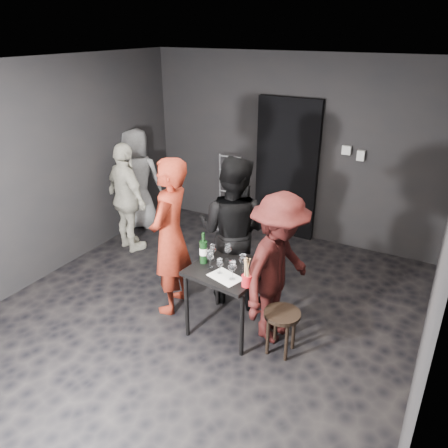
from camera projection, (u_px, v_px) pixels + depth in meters
The scene contains 26 objects.
floor at pixel (203, 313), 5.01m from camera, with size 4.50×5.00×0.02m, color black.
ceiling at pixel (197, 64), 3.89m from camera, with size 4.50×5.00×0.02m, color silver.
wall_back at pixel (289, 149), 6.45m from camera, with size 4.50×0.04×2.70m, color black.
wall_left at pixel (47, 172), 5.44m from camera, with size 0.04×5.00×2.70m, color black.
wall_right at pixel (442, 255), 3.47m from camera, with size 0.04×5.00×2.70m, color black.
doorway at pixel (287, 169), 6.52m from camera, with size 0.95×0.10×2.10m, color black.
wallbox_upper at pixel (347, 150), 5.99m from camera, with size 0.12×0.06×0.12m, color #B7B7B2.
wallbox_lower at pixel (361, 156), 5.92m from camera, with size 0.10×0.06×0.14m, color #B7B7B2.
hand_truck at pixel (229, 215), 7.07m from camera, with size 0.40×0.34×1.19m.
tasting_table at pixel (229, 276), 4.51m from camera, with size 0.72×0.72×0.75m.
stool at pixel (282, 320), 4.28m from camera, with size 0.36×0.36×0.47m.
server_red at pixel (169, 222), 4.71m from camera, with size 0.78×0.51×2.15m, color maroon.
woman_black at pixel (233, 219), 4.90m from camera, with size 1.00×0.55×2.06m, color black.
man_maroon at pixel (278, 264), 4.32m from camera, with size 1.11×0.51×1.72m, color #350F0E.
bystander_cream at pixel (127, 195), 6.13m from camera, with size 0.98×0.47×1.67m, color beige.
bystander_grey at pixel (137, 176), 6.84m from camera, with size 0.83×0.45×1.70m, color gray.
tasting_mat at pixel (225, 277), 4.30m from camera, with size 0.32×0.22×0.00m, color white.
wine_glass_a at pixel (210, 259), 4.43m from camera, with size 0.08×0.08×0.21m, color white, non-canonical shape.
wine_glass_b at pixel (212, 252), 4.57m from camera, with size 0.08×0.08×0.20m, color white, non-canonical shape.
wine_glass_c at pixel (228, 252), 4.56m from camera, with size 0.08×0.08×0.21m, color white, non-canonical shape.
wine_glass_d at pixel (220, 265), 4.33m from camera, with size 0.07×0.07×0.18m, color white, non-canonical shape.
wine_glass_e at pixel (232, 270), 4.22m from camera, with size 0.08×0.08×0.22m, color white, non-canonical shape.
wine_glass_f at pixel (243, 262), 4.36m from camera, with size 0.08×0.08×0.21m, color white, non-canonical shape.
wine_bottle at pixel (203, 251), 4.51m from camera, with size 0.08×0.08×0.34m.
breadstick_cup at pixel (247, 273), 4.10m from camera, with size 0.10×0.10×0.31m.
reserved_card at pixel (253, 270), 4.33m from camera, with size 0.08×0.13×0.10m, color white, non-canonical shape.
Camera 1 is at (2.20, -3.51, 3.01)m, focal length 35.00 mm.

